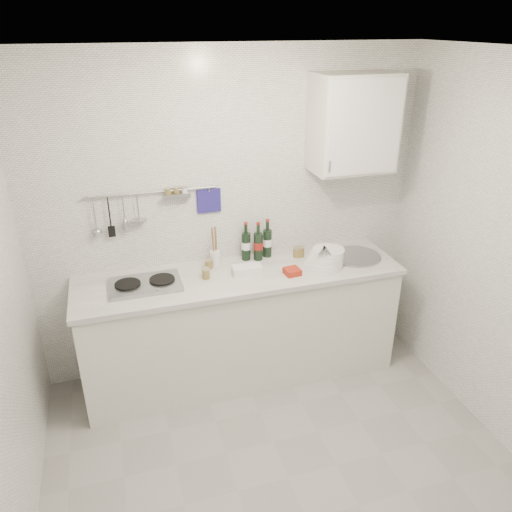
{
  "coord_description": "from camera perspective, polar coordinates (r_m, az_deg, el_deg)",
  "views": [
    {
      "loc": [
        -0.86,
        -2.1,
        2.63
      ],
      "look_at": [
        0.06,
        0.9,
        1.14
      ],
      "focal_mm": 35.0,
      "sensor_mm": 36.0,
      "label": 1
    }
  ],
  "objects": [
    {
      "name": "butter_dish",
      "position": [
        3.7,
        -1.04,
        -1.59
      ],
      "size": [
        0.22,
        0.12,
        0.06
      ],
      "primitive_type": "cube",
      "rotation": [
        0.0,
        0.0,
        -0.07
      ],
      "color": "white",
      "rests_on": "counter"
    },
    {
      "name": "jar_b",
      "position": [
        3.98,
        5.09,
        0.53
      ],
      "size": [
        0.06,
        0.06,
        0.09
      ],
      "rotation": [
        0.0,
        0.0,
        0.08
      ],
      "color": "olive",
      "rests_on": "counter"
    },
    {
      "name": "jar_a",
      "position": [
        3.79,
        -5.44,
        -0.86
      ],
      "size": [
        0.06,
        0.06,
        0.08
      ],
      "rotation": [
        0.0,
        0.0,
        -0.07
      ],
      "color": "olive",
      "rests_on": "counter"
    },
    {
      "name": "jar_c",
      "position": [
        3.97,
        4.7,
        0.46
      ],
      "size": [
        0.07,
        0.07,
        0.08
      ],
      "rotation": [
        0.0,
        0.0,
        0.4
      ],
      "color": "olive",
      "rests_on": "counter"
    },
    {
      "name": "ceiling",
      "position": [
        2.27,
        5.62,
        21.98
      ],
      "size": [
        3.0,
        3.0,
        0.0
      ],
      "primitive_type": "plane",
      "rotation": [
        3.14,
        0.0,
        0.0
      ],
      "color": "silver",
      "rests_on": "back_wall"
    },
    {
      "name": "floor",
      "position": [
        3.47,
        3.72,
        -23.97
      ],
      "size": [
        3.0,
        3.0,
        0.0
      ],
      "primitive_type": "plane",
      "color": "gray",
      "rests_on": "ground"
    },
    {
      "name": "wall_rail",
      "position": [
        3.68,
        -12.05,
        5.68
      ],
      "size": [
        0.98,
        0.09,
        0.34
      ],
      "color": "#93969B",
      "rests_on": "back_wall"
    },
    {
      "name": "wine_bottles",
      "position": [
        3.89,
        0.14,
        1.81
      ],
      "size": [
        0.25,
        0.11,
        0.31
      ],
      "rotation": [
        0.0,
        0.0,
        0.05
      ],
      "color": "black",
      "rests_on": "counter"
    },
    {
      "name": "jar_d",
      "position": [
        3.65,
        -5.74,
        -1.98
      ],
      "size": [
        0.06,
        0.06,
        0.08
      ],
      "rotation": [
        0.0,
        0.0,
        0.22
      ],
      "color": "olive",
      "rests_on": "counter"
    },
    {
      "name": "back_wall",
      "position": [
        3.85,
        -3.03,
        4.37
      ],
      "size": [
        3.0,
        0.02,
        2.5
      ],
      "primitive_type": "cube",
      "color": "silver",
      "rests_on": "floor"
    },
    {
      "name": "plate_stack_sink",
      "position": [
        3.85,
        7.99,
        -0.26
      ],
      "size": [
        0.32,
        0.3,
        0.13
      ],
      "rotation": [
        0.0,
        0.0,
        -0.41
      ],
      "color": "white",
      "rests_on": "counter"
    },
    {
      "name": "strawberry_punnet",
      "position": [
        3.7,
        4.16,
        -1.78
      ],
      "size": [
        0.12,
        0.12,
        0.05
      ],
      "primitive_type": "cube",
      "rotation": [
        0.0,
        0.0,
        0.11
      ],
      "color": "red",
      "rests_on": "counter"
    },
    {
      "name": "wall_cabinet",
      "position": [
        3.81,
        11.1,
        14.66
      ],
      "size": [
        0.6,
        0.38,
        0.7
      ],
      "color": "silver",
      "rests_on": "back_wall"
    },
    {
      "name": "counter",
      "position": [
        3.97,
        -1.6,
        -8.18
      ],
      "size": [
        2.44,
        0.64,
        0.96
      ],
      "color": "silver",
      "rests_on": "floor"
    },
    {
      "name": "plate_stack_hob",
      "position": [
        3.61,
        -12.73,
        -3.35
      ],
      "size": [
        0.27,
        0.27,
        0.02
      ],
      "rotation": [
        0.0,
        0.0,
        0.22
      ],
      "color": "#46569F",
      "rests_on": "counter"
    },
    {
      "name": "utensil_crock",
      "position": [
        3.83,
        -4.7,
        0.01
      ],
      "size": [
        0.08,
        0.08,
        0.32
      ],
      "rotation": [
        0.0,
        0.0,
        -0.26
      ],
      "color": "white",
      "rests_on": "counter"
    }
  ]
}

